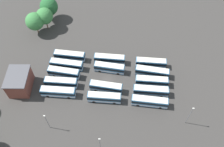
{
  "coord_description": "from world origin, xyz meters",
  "views": [
    {
      "loc": [
        2.84,
        -48.08,
        69.25
      ],
      "look_at": [
        1.61,
        1.79,
        1.51
      ],
      "focal_mm": 38.03,
      "sensor_mm": 36.0,
      "label": 1
    }
  ],
  "objects": [
    {
      "name": "bus_row2_slot0",
      "position": [
        14.12,
        -9.47,
        1.83
      ],
      "size": [
        11.98,
        3.68,
        3.46
      ],
      "color": "teal",
      "rests_on": "ground_plane"
    },
    {
      "name": "bus_row1_slot1",
      "position": [
        -0.27,
        -4.16,
        1.83
      ],
      "size": [
        11.27,
        4.09,
        3.46
      ],
      "color": "teal",
      "rests_on": "ground_plane"
    },
    {
      "name": "bus_row0_slot4",
      "position": [
        -14.44,
        9.42,
        1.83
      ],
      "size": [
        11.68,
        3.74,
        3.46
      ],
      "color": "teal",
      "rests_on": "ground_plane"
    },
    {
      "name": "bus_row2_slot2",
      "position": [
        15.4,
        -1.39,
        1.83
      ],
      "size": [
        11.29,
        3.15,
        3.46
      ],
      "color": "teal",
      "rests_on": "ground_plane"
    },
    {
      "name": "lamp_post_mid_lot",
      "position": [
        25.09,
        -15.77,
        5.23
      ],
      "size": [
        0.56,
        0.28,
        9.62
      ],
      "color": "slate",
      "rests_on": "ground_plane"
    },
    {
      "name": "bus_row1_slot0",
      "position": [
        -0.68,
        -8.29,
        1.83
      ],
      "size": [
        11.13,
        3.11,
        3.46
      ],
      "color": "teal",
      "rests_on": "ground_plane"
    },
    {
      "name": "bus_row2_slot4",
      "position": [
        15.71,
        6.75,
        1.83
      ],
      "size": [
        11.14,
        3.2,
        3.46
      ],
      "color": "teal",
      "rests_on": "ground_plane"
    },
    {
      "name": "ground_plane",
      "position": [
        0.0,
        0.0,
        0.0
      ],
      "size": [
        109.16,
        109.16,
        0.0
      ],
      "primitive_type": "plane",
      "color": "#383533"
    },
    {
      "name": "bus_row0_slot0",
      "position": [
        -16.18,
        -6.52,
        1.83
      ],
      "size": [
        11.69,
        3.1,
        3.46
      ],
      "color": "teal",
      "rests_on": "ground_plane"
    },
    {
      "name": "bus_row2_slot3",
      "position": [
        15.83,
        2.64,
        1.83
      ],
      "size": [
        12.08,
        4.28,
        3.46
      ],
      "color": "teal",
      "rests_on": "ground_plane"
    },
    {
      "name": "bus_row2_slot1",
      "position": [
        14.81,
        -5.33,
        1.83
      ],
      "size": [
        11.83,
        3.22,
        3.46
      ],
      "color": "teal",
      "rests_on": "ground_plane"
    },
    {
      "name": "bus_row1_slot3",
      "position": [
        0.62,
        4.07,
        1.83
      ],
      "size": [
        11.14,
        4.07,
        3.46
      ],
      "color": "teal",
      "rests_on": "ground_plane"
    },
    {
      "name": "bus_row1_slot4",
      "position": [
        0.53,
        8.24,
        1.83
      ],
      "size": [
        11.41,
        3.31,
        3.46
      ],
      "color": "teal",
      "rests_on": "ground_plane"
    },
    {
      "name": "tree_north_edge",
      "position": [
        -26.13,
        26.24,
        6.36
      ],
      "size": [
        6.7,
        6.7,
        9.72
      ],
      "color": "brown",
      "rests_on": "ground_plane"
    },
    {
      "name": "bus_row0_slot2",
      "position": [
        -15.49,
        1.55,
        1.83
      ],
      "size": [
        11.48,
        4.15,
        3.46
      ],
      "color": "teal",
      "rests_on": "ground_plane"
    },
    {
      "name": "tree_east_edge",
      "position": [
        -29.64,
        23.47,
        5.9
      ],
      "size": [
        7.18,
        7.18,
        9.49
      ],
      "color": "brown",
      "rests_on": "ground_plane"
    },
    {
      "name": "lamp_post_by_building",
      "position": [
        -1.11,
        -24.71,
        4.34
      ],
      "size": [
        0.56,
        0.28,
        7.86
      ],
      "color": "slate",
      "rests_on": "ground_plane"
    },
    {
      "name": "bus_row0_slot3",
      "position": [
        -14.98,
        5.23,
        1.83
      ],
      "size": [
        12.14,
        4.06,
        3.46
      ],
      "color": "teal",
      "rests_on": "ground_plane"
    },
    {
      "name": "bus_row0_slot1",
      "position": [
        -15.8,
        -2.68,
        1.83
      ],
      "size": [
        11.26,
        3.1,
        3.46
      ],
      "color": "teal",
      "rests_on": "ground_plane"
    },
    {
      "name": "lamp_post_far_corner",
      "position": [
        -17.14,
        -18.4,
        4.46
      ],
      "size": [
        0.56,
        0.28,
        8.1
      ],
      "color": "slate",
      "rests_on": "ground_plane"
    },
    {
      "name": "tree_northeast",
      "position": [
        -25.42,
        32.09,
        6.47
      ],
      "size": [
        7.42,
        7.42,
        10.19
      ],
      "color": "brown",
      "rests_on": "ground_plane"
    },
    {
      "name": "depot_building",
      "position": [
        -29.44,
        -3.83,
        3.4
      ],
      "size": [
        7.43,
        9.83,
        6.76
      ],
      "color": "brown",
      "rests_on": "ground_plane"
    }
  ]
}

